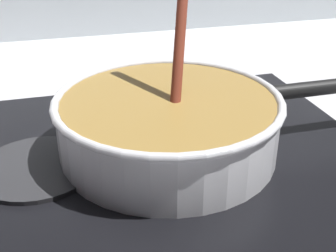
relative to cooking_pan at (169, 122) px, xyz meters
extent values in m
cube|color=#B7B7BC|center=(0.04, -0.13, -0.08)|extent=(2.40, 1.60, 0.04)
cube|color=black|center=(0.00, 0.00, -0.05)|extent=(0.56, 0.48, 0.01)
torus|color=#592D0C|center=(0.00, 0.00, -0.04)|extent=(0.20, 0.20, 0.01)
cylinder|color=#262628|center=(-0.18, 0.00, -0.04)|extent=(0.16, 0.16, 0.01)
cylinder|color=silver|center=(0.00, 0.00, -0.01)|extent=(0.29, 0.29, 0.08)
cylinder|color=olive|center=(0.00, 0.00, 0.00)|extent=(0.28, 0.28, 0.07)
torus|color=silver|center=(0.00, 0.00, 0.03)|extent=(0.30, 0.30, 0.01)
cylinder|color=black|center=(0.23, 0.00, 0.03)|extent=(0.17, 0.02, 0.02)
cylinder|color=#E5CC7A|center=(0.10, 0.00, 0.02)|extent=(0.03, 0.03, 0.01)
cylinder|color=#E5CC7A|center=(-0.08, 0.09, 0.02)|extent=(0.03, 0.03, 0.01)
cylinder|color=#EDD88C|center=(0.00, -0.08, 0.02)|extent=(0.03, 0.03, 0.01)
cylinder|color=#E5CC7A|center=(-0.04, -0.05, 0.02)|extent=(0.03, 0.03, 0.01)
cylinder|color=#EDD88C|center=(-0.01, 0.02, 0.02)|extent=(0.03, 0.03, 0.01)
cylinder|color=#EDD88C|center=(-0.11, -0.05, 0.02)|extent=(0.03, 0.03, 0.01)
cylinder|color=#E5CC7A|center=(0.02, 0.05, 0.02)|extent=(0.03, 0.03, 0.01)
cylinder|color=maroon|center=(0.02, 0.03, 0.13)|extent=(0.06, 0.11, 0.22)
cube|color=brown|center=(0.00, -0.02, 0.02)|extent=(0.04, 0.05, 0.01)
camera|label=1|loc=(-0.14, -0.51, 0.27)|focal=47.17mm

